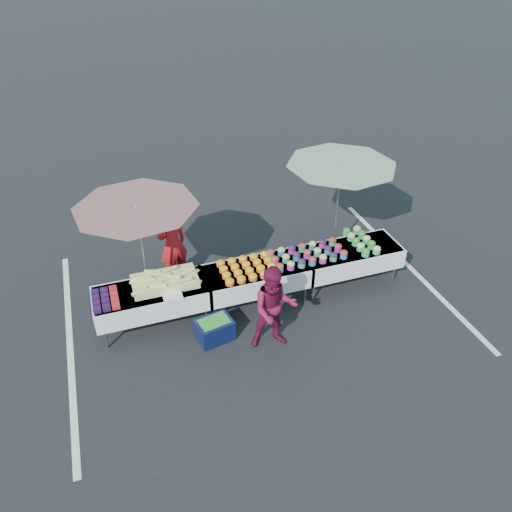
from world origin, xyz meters
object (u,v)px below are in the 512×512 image
object	(u,v)px
vendor	(173,244)
storage_bin	(215,329)
table_center	(256,276)
table_right	(349,256)
umbrella_right	(341,173)
umbrella_left	(137,216)
table_left	(152,298)
customer	(274,308)

from	to	relation	value
vendor	storage_bin	bearing A→B (deg)	77.84
vendor	table_center	bearing A→B (deg)	115.77
table_right	umbrella_right	distance (m)	1.51
table_right	storage_bin	size ratio (longest dim) A/B	2.91
table_right	vendor	xyz separation A→B (m)	(-3.01, 1.14, 0.21)
umbrella_right	storage_bin	xyz separation A→B (m)	(-2.83, -1.45, -1.67)
umbrella_right	vendor	bearing A→B (deg)	173.66
table_center	storage_bin	world-z (taller)	table_center
umbrella_left	storage_bin	xyz separation A→B (m)	(0.85, -1.17, -1.65)
storage_bin	table_left	bearing A→B (deg)	132.05
vendor	customer	xyz separation A→B (m)	(1.14, -2.22, -0.05)
table_left	table_right	bearing A→B (deg)	0.00
storage_bin	umbrella_left	bearing A→B (deg)	115.27
umbrella_left	umbrella_right	distance (m)	3.70
table_left	umbrella_right	xyz separation A→B (m)	(3.69, 0.80, 1.28)
umbrella_left	umbrella_right	xyz separation A→B (m)	(3.68, 0.28, 0.03)
table_center	umbrella_right	distance (m)	2.42
umbrella_right	customer	bearing A→B (deg)	-136.39
customer	umbrella_right	world-z (taller)	umbrella_right
table_right	table_left	bearing A→B (deg)	180.00
table_right	vendor	bearing A→B (deg)	159.17
storage_bin	customer	bearing A→B (deg)	-37.00
customer	umbrella_right	distance (m)	2.94
umbrella_right	storage_bin	bearing A→B (deg)	-152.87
table_center	umbrella_right	xyz separation A→B (m)	(1.89, 0.80, 1.28)
umbrella_left	storage_bin	size ratio (longest dim) A/B	3.78
table_left	umbrella_left	bearing A→B (deg)	88.95
table_left	vendor	world-z (taller)	vendor
table_left	table_right	world-z (taller)	same
vendor	customer	bearing A→B (deg)	96.36
table_center	customer	world-z (taller)	customer
table_right	umbrella_right	bearing A→B (deg)	83.31
umbrella_left	customer	bearing A→B (deg)	-42.73
vendor	umbrella_right	bearing A→B (deg)	152.85
table_center	storage_bin	distance (m)	1.21
table_center	umbrella_right	world-z (taller)	umbrella_right
customer	umbrella_right	bearing A→B (deg)	53.81
umbrella_right	storage_bin	world-z (taller)	umbrella_right
vendor	storage_bin	distance (m)	1.91
customer	storage_bin	world-z (taller)	customer
umbrella_left	umbrella_right	size ratio (longest dim) A/B	0.99
vendor	customer	world-z (taller)	vendor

